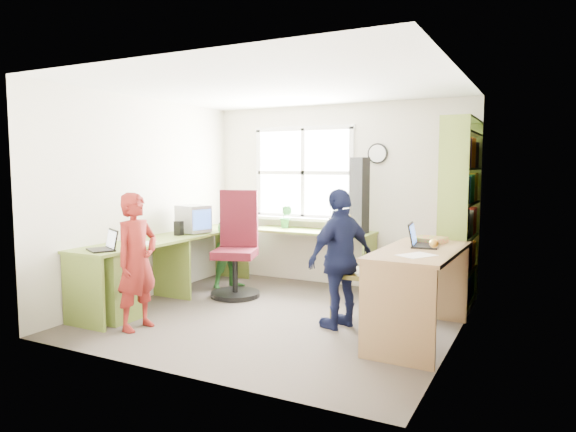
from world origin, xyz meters
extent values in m
cube|color=#423A34|center=(0.00, 0.00, -0.01)|extent=(3.60, 3.40, 0.02)
cube|color=white|center=(0.00, 0.00, 2.41)|extent=(3.60, 3.40, 0.02)
cube|color=beige|center=(0.00, 1.71, 1.20)|extent=(3.60, 0.02, 2.40)
cube|color=beige|center=(0.00, -1.71, 1.20)|extent=(3.60, 0.02, 2.40)
cube|color=beige|center=(-1.81, 0.00, 1.20)|extent=(0.02, 3.40, 2.40)
cube|color=beige|center=(1.81, 0.00, 1.20)|extent=(0.02, 3.40, 2.40)
cube|color=white|center=(-0.50, 1.69, 1.50)|extent=(1.40, 0.01, 1.20)
cube|color=white|center=(-0.50, 1.68, 1.50)|extent=(1.48, 0.04, 1.28)
cube|color=olive|center=(1.79, -1.05, 1.00)|extent=(0.02, 0.82, 2.00)
sphere|color=gold|center=(1.75, -0.72, 1.00)|extent=(0.07, 0.07, 0.07)
cylinder|color=black|center=(0.55, 1.68, 1.75)|extent=(0.26, 0.03, 0.26)
cylinder|color=white|center=(0.55, 1.66, 1.75)|extent=(0.22, 0.01, 0.22)
cube|color=olive|center=(-1.50, 0.10, 0.73)|extent=(0.60, 2.70, 0.03)
cube|color=olive|center=(-0.25, 1.42, 0.73)|extent=(1.65, 0.56, 0.03)
cube|color=olive|center=(-1.50, 0.10, 0.36)|extent=(0.56, 0.03, 0.72)
cube|color=olive|center=(-1.50, -1.22, 0.36)|extent=(0.56, 0.03, 0.72)
cube|color=olive|center=(-1.50, 1.42, 0.36)|extent=(0.56, 0.03, 0.72)
cube|color=olive|center=(0.55, 1.42, 0.36)|extent=(0.03, 0.52, 0.72)
cube|color=olive|center=(-1.50, -0.85, 0.36)|extent=(0.54, 0.45, 0.72)
cube|color=olive|center=(1.49, -0.03, 0.82)|extent=(0.71, 1.47, 0.03)
cube|color=olive|center=(1.48, -0.74, 0.40)|extent=(0.63, 0.05, 0.80)
cube|color=olive|center=(1.51, 0.67, 0.40)|extent=(0.63, 0.05, 0.80)
cube|color=olive|center=(1.65, 0.68, 1.05)|extent=(0.30, 0.02, 2.10)
cube|color=olive|center=(1.65, 1.68, 1.05)|extent=(0.30, 0.02, 2.10)
cube|color=olive|center=(1.65, 1.18, 2.09)|extent=(0.30, 1.00, 0.02)
cube|color=olive|center=(1.65, 1.18, 0.06)|extent=(0.30, 1.00, 0.02)
cube|color=olive|center=(1.65, 1.18, 0.42)|extent=(0.30, 1.00, 0.02)
cube|color=olive|center=(1.65, 1.18, 0.80)|extent=(0.30, 1.00, 0.02)
cube|color=olive|center=(1.65, 1.18, 1.18)|extent=(0.30, 1.00, 0.02)
cube|color=olive|center=(1.65, 1.18, 1.56)|extent=(0.30, 1.00, 0.02)
cube|color=olive|center=(1.65, 1.18, 1.94)|extent=(0.30, 1.00, 0.02)
cube|color=#AA2318|center=(1.65, 0.88, 0.21)|extent=(0.25, 0.28, 0.27)
cube|color=#184392|center=(1.65, 1.20, 0.21)|extent=(0.25, 0.30, 0.29)
cube|color=#1D7934|center=(1.65, 1.50, 0.22)|extent=(0.25, 0.26, 0.30)
cube|color=gold|center=(1.65, 0.88, 0.58)|extent=(0.25, 0.28, 0.30)
cube|color=#703079|center=(1.65, 1.20, 0.59)|extent=(0.25, 0.30, 0.32)
cube|color=orange|center=(1.65, 1.50, 0.57)|extent=(0.25, 0.26, 0.29)
cube|color=#242424|center=(1.65, 0.88, 0.97)|extent=(0.25, 0.28, 0.32)
cube|color=beige|center=(1.65, 1.20, 0.95)|extent=(0.25, 0.30, 0.29)
cube|color=#AA2318|center=(1.65, 1.50, 0.96)|extent=(0.25, 0.26, 0.30)
cube|color=#184392|center=(1.65, 0.88, 1.33)|extent=(0.25, 0.28, 0.29)
cube|color=#1D7934|center=(1.65, 1.20, 1.34)|extent=(0.25, 0.30, 0.30)
cube|color=gold|center=(1.65, 1.50, 1.35)|extent=(0.25, 0.26, 0.32)
cube|color=#703079|center=(1.65, 0.88, 1.72)|extent=(0.25, 0.28, 0.30)
cube|color=orange|center=(1.65, 1.20, 1.73)|extent=(0.25, 0.30, 0.32)
cube|color=#242424|center=(1.65, 1.50, 1.71)|extent=(0.25, 0.26, 0.29)
cylinder|color=black|center=(-0.85, 0.49, 0.03)|extent=(0.76, 0.76, 0.05)
cylinder|color=black|center=(-0.85, 0.49, 0.28)|extent=(0.08, 0.08, 0.45)
cube|color=#470D15|center=(-0.85, 0.49, 0.54)|extent=(0.63, 0.63, 0.10)
cube|color=#470D15|center=(-0.93, 0.72, 0.94)|extent=(0.47, 0.24, 0.71)
cylinder|color=brown|center=(0.63, -0.03, 0.25)|extent=(0.04, 0.04, 0.50)
cylinder|color=brown|center=(1.03, -0.06, 0.25)|extent=(0.04, 0.04, 0.50)
cylinder|color=brown|center=(0.66, 0.37, 0.25)|extent=(0.04, 0.04, 0.50)
cylinder|color=brown|center=(1.06, 0.34, 0.25)|extent=(0.04, 0.04, 0.50)
cube|color=brown|center=(0.85, 0.16, 0.51)|extent=(0.50, 0.50, 0.04)
cube|color=brown|center=(0.64, 0.18, 0.80)|extent=(0.07, 0.45, 0.56)
cube|color=#A0A1A5|center=(-1.46, 0.48, 0.76)|extent=(0.31, 0.27, 0.02)
cube|color=#A0A1A5|center=(-1.46, 0.48, 0.93)|extent=(0.42, 0.40, 0.34)
cube|color=#3F72F2|center=(-1.28, 0.44, 0.93)|extent=(0.08, 0.27, 0.24)
cube|color=black|center=(-1.44, -1.03, 0.76)|extent=(0.37, 0.33, 0.02)
cube|color=black|center=(-1.39, -0.93, 0.86)|extent=(0.29, 0.19, 0.20)
cube|color=white|center=(-1.39, -0.94, 0.86)|extent=(0.25, 0.15, 0.16)
cube|color=black|center=(1.51, 0.13, 0.85)|extent=(0.27, 0.35, 0.02)
cube|color=black|center=(1.39, 0.11, 0.95)|extent=(0.09, 0.32, 0.21)
cube|color=#3F72F2|center=(1.40, 0.11, 0.95)|extent=(0.07, 0.28, 0.17)
cube|color=black|center=(-1.48, 0.23, 0.84)|extent=(0.09, 0.09, 0.17)
cube|color=black|center=(-1.49, 0.80, 0.84)|extent=(0.10, 0.10, 0.18)
cube|color=black|center=(0.41, 1.42, 1.22)|extent=(0.23, 0.21, 0.95)
cube|color=red|center=(1.49, 0.41, 0.86)|extent=(0.32, 0.32, 0.05)
cube|color=silver|center=(-1.41, -0.46, 0.75)|extent=(0.30, 0.35, 0.00)
cube|color=silver|center=(1.54, -0.38, 0.84)|extent=(0.34, 0.37, 0.00)
imported|color=#337F44|center=(-0.66, 1.47, 0.91)|extent=(0.17, 0.14, 0.31)
imported|color=maroon|center=(-1.02, -0.98, 0.67)|extent=(0.35, 0.51, 1.34)
imported|color=#327A31|center=(-1.12, 0.87, 0.58)|extent=(0.63, 0.69, 1.16)
imported|color=#121738|center=(0.72, -0.03, 0.69)|extent=(0.64, 0.87, 1.37)
camera|label=1|loc=(2.52, -4.68, 1.59)|focal=32.00mm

